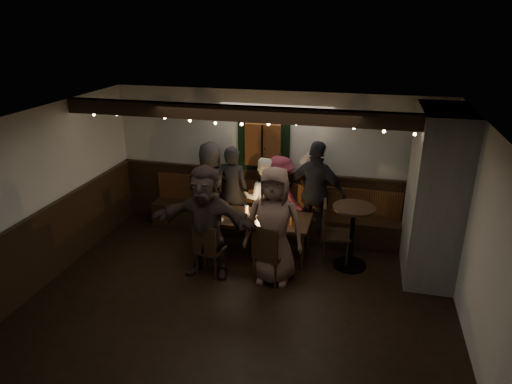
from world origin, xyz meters
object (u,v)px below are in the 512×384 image
(person_a, at_px, (211,187))
(person_f, at_px, (206,222))
(dining_table, at_px, (253,220))
(high_top, at_px, (352,229))
(chair_end, at_px, (331,229))
(chair_near_right, at_px, (268,251))
(person_g, at_px, (274,226))
(person_d, at_px, (279,197))
(person_b, at_px, (232,191))
(person_e, at_px, (316,193))
(person_c, at_px, (263,198))
(chair_near_left, at_px, (208,247))

(person_a, relative_size, person_f, 0.95)
(dining_table, relative_size, high_top, 1.81)
(chair_end, bearing_deg, person_a, 163.63)
(chair_near_right, relative_size, person_g, 0.52)
(high_top, xyz_separation_m, person_d, (-1.34, 0.79, 0.10))
(chair_near_right, relative_size, chair_end, 0.94)
(chair_near_right, relative_size, person_b, 0.57)
(chair_near_right, xyz_separation_m, person_e, (0.52, 1.56, 0.39))
(dining_table, relative_size, person_g, 1.04)
(person_c, xyz_separation_m, person_d, (0.27, 0.07, 0.01))
(dining_table, relative_size, person_c, 1.26)
(chair_end, bearing_deg, person_b, 161.77)
(person_c, distance_m, person_g, 1.49)
(high_top, bearing_deg, person_g, -148.39)
(dining_table, xyz_separation_m, person_e, (0.96, 0.73, 0.30))
(dining_table, height_order, chair_near_right, chair_near_right)
(person_b, relative_size, person_e, 0.91)
(person_c, height_order, person_f, person_f)
(high_top, distance_m, person_f, 2.30)
(chair_near_left, height_order, person_d, person_d)
(chair_end, distance_m, person_a, 2.38)
(chair_near_left, height_order, person_a, person_a)
(chair_near_right, relative_size, person_d, 0.62)
(chair_near_right, height_order, person_c, person_c)
(dining_table, relative_size, person_a, 1.12)
(high_top, distance_m, person_g, 1.35)
(chair_end, relative_size, person_f, 0.57)
(person_c, bearing_deg, person_e, 171.16)
(person_d, bearing_deg, person_f, 79.98)
(high_top, bearing_deg, person_b, 161.50)
(person_b, bearing_deg, person_d, -173.36)
(person_a, xyz_separation_m, person_d, (1.28, -0.00, -0.08))
(dining_table, distance_m, chair_end, 1.28)
(chair_near_left, bearing_deg, person_f, 120.02)
(person_a, distance_m, person_g, 2.10)
(person_b, bearing_deg, person_c, -178.88)
(person_f, relative_size, person_g, 0.98)
(dining_table, relative_size, chair_near_right, 1.99)
(person_a, xyz_separation_m, person_g, (1.49, -1.49, 0.06))
(chair_near_right, xyz_separation_m, person_g, (0.06, 0.10, 0.37))
(person_c, xyz_separation_m, person_e, (0.93, 0.05, 0.17))
(chair_end, distance_m, person_g, 1.18)
(person_b, bearing_deg, chair_near_right, 126.12)
(chair_end, height_order, person_a, person_a)
(person_g, bearing_deg, person_e, 70.85)
(chair_end, relative_size, person_d, 0.66)
(chair_near_left, relative_size, person_f, 0.49)
(person_d, xyz_separation_m, person_e, (0.66, -0.02, 0.16))
(chair_end, bearing_deg, chair_near_left, -152.20)
(person_a, xyz_separation_m, person_e, (1.94, -0.03, 0.08))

